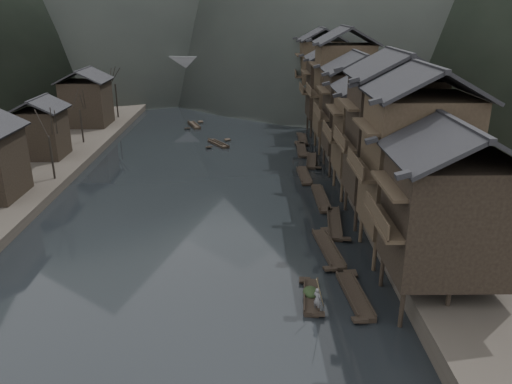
{
  "coord_description": "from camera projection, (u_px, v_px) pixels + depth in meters",
  "views": [
    {
      "loc": [
        5.06,
        -36.15,
        18.41
      ],
      "look_at": [
        5.55,
        6.74,
        2.5
      ],
      "focal_mm": 35.0,
      "sensor_mm": 36.0,
      "label": 1
    }
  ],
  "objects": [
    {
      "name": "stilt_houses",
      "position": [
        359.0,
        96.0,
        55.91
      ],
      "size": [
        9.0,
        67.6,
        16.43
      ],
      "color": "black",
      "rests_on": "ground"
    },
    {
      "name": "right_bank",
      "position": [
        442.0,
        127.0,
        77.81
      ],
      "size": [
        40.0,
        200.0,
        1.8
      ],
      "primitive_type": "cube",
      "color": "#2D2823",
      "rests_on": "ground"
    },
    {
      "name": "cargo_heap",
      "position": [
        311.0,
        288.0,
        33.48
      ],
      "size": [
        1.04,
        1.36,
        0.62
      ],
      "primitive_type": "ellipsoid",
      "color": "black",
      "rests_on": "hero_sampan"
    },
    {
      "name": "moored_sampans",
      "position": [
        316.0,
        187.0,
        53.85
      ],
      "size": [
        3.39,
        49.15,
        0.47
      ],
      "color": "black",
      "rests_on": "water"
    },
    {
      "name": "water",
      "position": [
        188.0,
        250.0,
        40.24
      ],
      "size": [
        300.0,
        300.0,
        0.0
      ],
      "primitive_type": "plane",
      "color": "black",
      "rests_on": "ground"
    },
    {
      "name": "left_houses",
      "position": [
        27.0,
        126.0,
        56.91
      ],
      "size": [
        8.1,
        53.2,
        8.73
      ],
      "color": "black",
      "rests_on": "left_bank"
    },
    {
      "name": "bamboo_pole",
      "position": [
        323.0,
        259.0,
        30.65
      ],
      "size": [
        1.03,
        2.21,
        3.63
      ],
      "primitive_type": "cylinder",
      "rotation": [
        0.58,
        0.0,
        -0.42
      ],
      "color": "#8C7A51",
      "rests_on": "boatman"
    },
    {
      "name": "bare_trees",
      "position": [
        64.0,
        116.0,
        59.07
      ],
      "size": [
        3.96,
        60.75,
        7.92
      ],
      "color": "black",
      "rests_on": "left_bank"
    },
    {
      "name": "stone_bridge",
      "position": [
        226.0,
        74.0,
        105.97
      ],
      "size": [
        40.0,
        6.0,
        9.0
      ],
      "color": "#4C4C4F",
      "rests_on": "ground"
    },
    {
      "name": "midriver_boats",
      "position": [
        226.0,
        123.0,
        83.75
      ],
      "size": [
        13.05,
        32.74,
        0.44
      ],
      "color": "black",
      "rests_on": "water"
    },
    {
      "name": "hero_sampan",
      "position": [
        311.0,
        296.0,
        33.46
      ],
      "size": [
        1.43,
        4.77,
        0.43
      ],
      "color": "black",
      "rests_on": "water"
    },
    {
      "name": "boatman",
      "position": [
        318.0,
        296.0,
        31.57
      ],
      "size": [
        0.7,
        0.7,
        1.63
      ],
      "primitive_type": "imported",
      "rotation": [
        0.0,
        0.0,
        2.37
      ],
      "color": "#57575A",
      "rests_on": "hero_sampan"
    }
  ]
}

